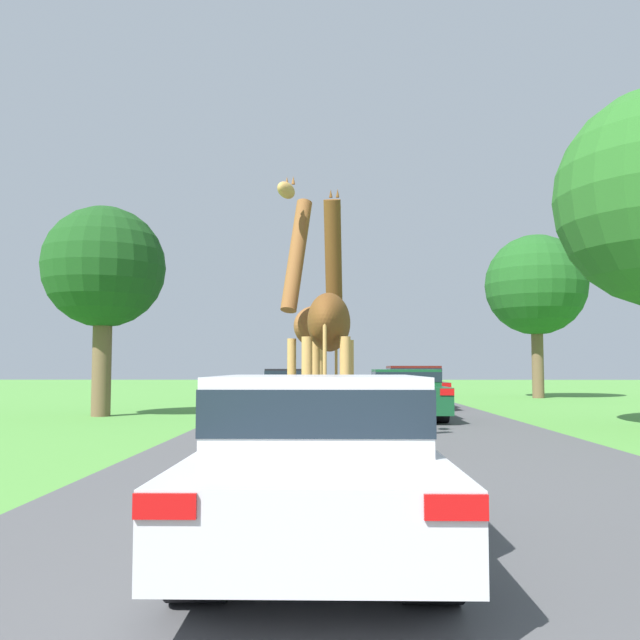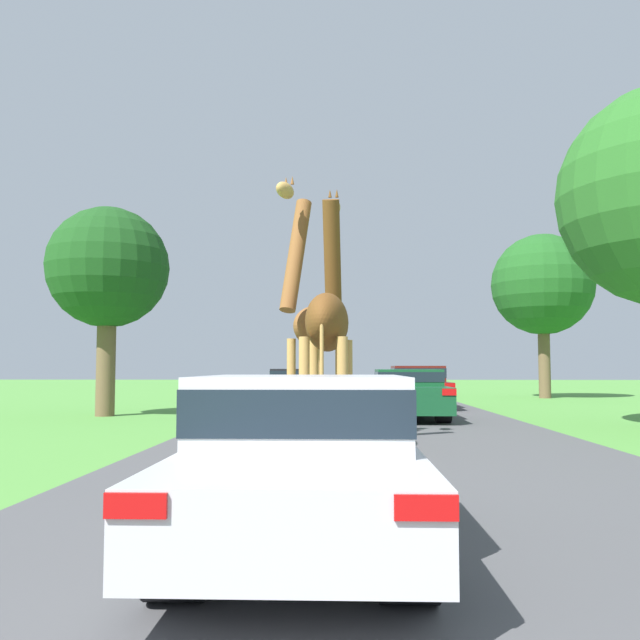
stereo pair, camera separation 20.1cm
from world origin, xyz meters
TOP-DOWN VIEW (x-y plane):
  - road at (0.00, 30.00)m, footprint 8.25×120.00m
  - giraffe_near_road at (-1.21, 14.00)m, footprint 1.49×2.77m
  - giraffe_companion at (-0.92, 12.00)m, footprint 0.93×2.81m
  - car_lead_maroon at (-0.99, 5.92)m, footprint 1.78×4.17m
  - car_queue_right at (2.02, 24.94)m, footprint 1.96×4.59m
  - car_queue_left at (1.16, 19.61)m, footprint 1.95×4.70m
  - car_far_ahead at (-3.00, 30.51)m, footprint 1.81×4.22m
  - tree_left_edge at (8.84, 32.65)m, footprint 4.79×4.79m
  - tree_centre_back at (-7.73, 20.38)m, footprint 3.63×3.63m

SIDE VIEW (x-z plane):
  - road at x=0.00m, z-range 0.00..0.00m
  - car_far_ahead at x=-3.00m, z-range 0.04..1.42m
  - car_queue_left at x=1.16m, z-range 0.04..1.43m
  - car_lead_maroon at x=-0.99m, z-range 0.05..1.42m
  - car_queue_right at x=2.02m, z-range 0.05..1.55m
  - giraffe_companion at x=-0.92m, z-range -0.21..4.65m
  - giraffe_near_road at x=-1.21m, z-range -0.25..4.78m
  - tree_centre_back at x=-7.73m, z-range 1.26..7.53m
  - tree_left_edge at x=8.84m, z-range 1.45..9.23m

